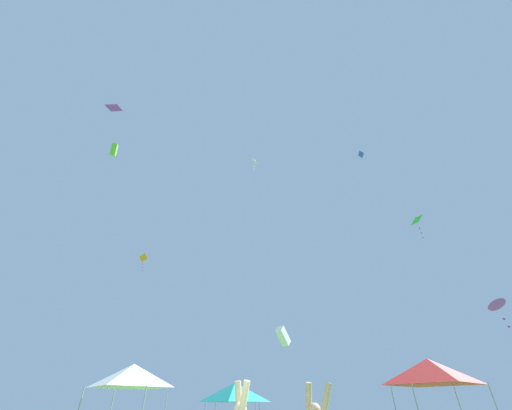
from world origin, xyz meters
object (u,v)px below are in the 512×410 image
at_px(kite_purple_diamond, 114,107).
at_px(kite_blue_diamond, 361,154).
at_px(canopy_tent_white, 132,376).
at_px(canopy_tent_red, 430,371).
at_px(kite_purple_delta, 496,305).
at_px(kite_white_delta, 255,161).
at_px(kite_orange_diamond, 143,258).
at_px(kite_lime_box, 114,150).
at_px(canopy_tent_teal, 235,392).
at_px(kite_green_diamond, 416,221).
at_px(kite_white_box, 283,336).

distance_m(kite_purple_diamond, kite_blue_diamond, 26.39).
height_order(canopy_tent_white, kite_purple_diamond, kite_purple_diamond).
height_order(canopy_tent_red, canopy_tent_white, canopy_tent_red).
xyz_separation_m(canopy_tent_red, kite_purple_delta, (10.02, 8.48, 5.36)).
relative_size(canopy_tent_white, kite_white_delta, 1.73).
relative_size(canopy_tent_red, kite_orange_diamond, 1.95).
bearing_deg(canopy_tent_white, kite_lime_box, 155.70).
xyz_separation_m(kite_orange_diamond, kite_purple_delta, (33.30, -5.48, -7.76)).
bearing_deg(kite_purple_delta, kite_white_delta, -173.91).
distance_m(canopy_tent_teal, canopy_tent_white, 5.80).
relative_size(kite_lime_box, kite_blue_diamond, 1.88).
xyz_separation_m(kite_orange_diamond, kite_lime_box, (-1.45, -9.21, 8.79)).
xyz_separation_m(canopy_tent_teal, kite_purple_delta, (19.84, 8.04, 6.19)).
bearing_deg(canopy_tent_red, kite_purple_diamond, -168.17).
bearing_deg(kite_purple_delta, kite_lime_box, -173.88).
distance_m(kite_orange_diamond, kite_white_delta, 17.48).
xyz_separation_m(canopy_tent_red, kite_blue_diamond, (2.93, 9.25, 23.19)).
bearing_deg(kite_orange_diamond, kite_green_diamond, -7.78).
relative_size(kite_purple_delta, kite_green_diamond, 1.24).
height_order(kite_purple_delta, kite_blue_diamond, kite_blue_diamond).
relative_size(canopy_tent_teal, kite_lime_box, 1.94).
height_order(canopy_tent_teal, kite_lime_box, kite_lime_box).
height_order(kite_orange_diamond, kite_white_delta, kite_white_delta).
bearing_deg(canopy_tent_red, kite_blue_diamond, 72.42).
xyz_separation_m(kite_white_delta, kite_green_diamond, (16.24, 3.43, -6.35)).
relative_size(canopy_tent_red, kite_white_box, 2.54).
bearing_deg(canopy_tent_white, kite_purple_delta, 17.10).
height_order(canopy_tent_red, kite_white_delta, kite_white_delta).
xyz_separation_m(canopy_tent_red, kite_green_diamond, (6.84, 9.84, 14.23)).
xyz_separation_m(kite_purple_diamond, kite_green_diamond, (25.96, 13.84, -3.06)).
distance_m(kite_purple_diamond, kite_white_box, 21.92).
height_order(canopy_tent_teal, kite_white_delta, kite_white_delta).
xyz_separation_m(canopy_tent_white, kite_white_box, (8.34, 7.19, 3.19)).
bearing_deg(kite_purple_delta, kite_white_box, -177.74).
bearing_deg(kite_orange_diamond, canopy_tent_white, -59.96).
relative_size(canopy_tent_teal, kite_purple_diamond, 2.39).
distance_m(kite_lime_box, kite_blue_diamond, 28.07).
xyz_separation_m(canopy_tent_white, kite_green_diamond, (22.41, 9.23, 14.27)).
height_order(kite_lime_box, kite_green_diamond, kite_lime_box).
height_order(kite_orange_diamond, kite_blue_diamond, kite_blue_diamond).
bearing_deg(kite_green_diamond, kite_purple_diamond, -151.93).
bearing_deg(kite_lime_box, kite_purple_diamond, -57.27).
relative_size(kite_white_box, kite_blue_diamond, 1.93).
relative_size(kite_purple_delta, kite_white_delta, 1.28).
distance_m(canopy_tent_red, kite_lime_box, 33.39).
distance_m(canopy_tent_red, kite_purple_diamond, 26.09).
bearing_deg(canopy_tent_teal, kite_white_delta, 85.95).
height_order(kite_purple_delta, kite_lime_box, kite_lime_box).
distance_m(kite_orange_diamond, kite_green_diamond, 30.43).
height_order(kite_orange_diamond, kite_green_diamond, kite_green_diamond).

